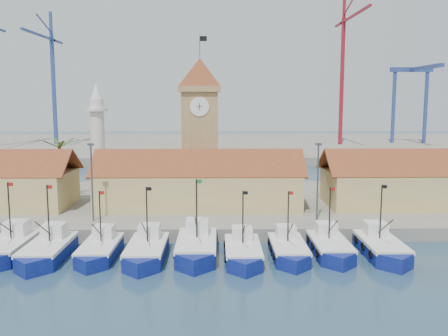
{
  "coord_description": "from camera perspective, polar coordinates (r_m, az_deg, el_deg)",
  "views": [
    {
      "loc": [
        2.42,
        -44.66,
        15.5
      ],
      "look_at": [
        3.25,
        18.0,
        6.84
      ],
      "focal_mm": 40.0,
      "sensor_mm": 36.0,
      "label": 1
    }
  ],
  "objects": [
    {
      "name": "boat_9",
      "position": [
        52.45,
        17.64,
        -8.82
      ],
      "size": [
        3.62,
        9.91,
        7.5
      ],
      "color": "navy",
      "rests_on": "ground"
    },
    {
      "name": "boat_7",
      "position": [
        50.04,
        7.41,
        -9.39
      ],
      "size": [
        3.33,
        9.14,
        6.91
      ],
      "color": "navy",
      "rests_on": "ground"
    },
    {
      "name": "lamp_posts",
      "position": [
        57.41,
        -2.67,
        -1.18
      ],
      "size": [
        80.7,
        0.25,
        9.03
      ],
      "color": "#3F3F44",
      "rests_on": "quay"
    },
    {
      "name": "boat_6",
      "position": [
        48.86,
        2.2,
        -9.73
      ],
      "size": [
        3.42,
        9.38,
        7.1
      ],
      "color": "navy",
      "rests_on": "ground"
    },
    {
      "name": "boat_1",
      "position": [
        54.28,
        -23.5,
        -8.51
      ],
      "size": [
        3.75,
        10.29,
        7.78
      ],
      "color": "navy",
      "rests_on": "ground"
    },
    {
      "name": "boat_2",
      "position": [
        51.97,
        -19.59,
        -9.04
      ],
      "size": [
        3.7,
        10.13,
        7.67
      ],
      "color": "navy",
      "rests_on": "ground"
    },
    {
      "name": "ground",
      "position": [
        47.34,
        -3.72,
        -11.26
      ],
      "size": [
        400.0,
        400.0,
        0.0
      ],
      "primitive_type": "plane",
      "color": "navy",
      "rests_on": "ground"
    },
    {
      "name": "hall_right",
      "position": [
        72.03,
        23.51,
        -1.99
      ],
      "size": [
        31.2,
        10.13,
        7.61
      ],
      "color": "tan",
      "rests_on": "quay"
    },
    {
      "name": "hall_center",
      "position": [
        65.72,
        -2.86,
        -2.23
      ],
      "size": [
        27.04,
        10.13,
        7.61
      ],
      "color": "tan",
      "rests_on": "quay"
    },
    {
      "name": "palm_tree",
      "position": [
        74.71,
        -18.22,
        0.36
      ],
      "size": [
        5.6,
        5.03,
        8.39
      ],
      "color": "brown",
      "rests_on": "quay"
    },
    {
      "name": "crane_red_right",
      "position": [
        152.82,
        13.56,
        11.86
      ],
      "size": [
        1.0,
        35.88,
        44.02
      ],
      "color": "maroon",
      "rests_on": "terminal"
    },
    {
      "name": "crane_blue_near",
      "position": [
        159.17,
        -19.14,
        10.42
      ],
      "size": [
        1.0,
        33.1,
        39.14
      ],
      "color": "navy",
      "rests_on": "terminal"
    },
    {
      "name": "boat_4",
      "position": [
        49.58,
        -8.87,
        -9.51
      ],
      "size": [
        3.61,
        9.88,
        7.47
      ],
      "color": "navy",
      "rests_on": "ground"
    },
    {
      "name": "boat_8",
      "position": [
        51.51,
        12.08,
        -8.96
      ],
      "size": [
        3.45,
        9.46,
        7.16
      ],
      "color": "navy",
      "rests_on": "ground"
    },
    {
      "name": "boat_5",
      "position": [
        50.05,
        -3.16,
        -9.19
      ],
      "size": [
        3.89,
        10.66,
        8.06
      ],
      "color": "navy",
      "rests_on": "ground"
    },
    {
      "name": "terminal",
      "position": [
        155.36,
        -1.65,
        2.51
      ],
      "size": [
        240.0,
        80.0,
        2.0
      ],
      "primitive_type": "cube",
      "color": "gray",
      "rests_on": "ground"
    },
    {
      "name": "quay",
      "position": [
        70.27,
        -2.73,
        -4.26
      ],
      "size": [
        140.0,
        32.0,
        1.5
      ],
      "primitive_type": "cube",
      "color": "gray",
      "rests_on": "ground"
    },
    {
      "name": "minaret",
      "position": [
        74.94,
        -14.22,
        3.21
      ],
      "size": [
        3.0,
        3.0,
        16.3
      ],
      "color": "silver",
      "rests_on": "quay"
    },
    {
      "name": "clock_tower",
      "position": [
        70.79,
        -2.73,
        4.99
      ],
      "size": [
        5.8,
        5.8,
        22.7
      ],
      "color": "tan",
      "rests_on": "quay"
    },
    {
      "name": "boat_3",
      "position": [
        51.01,
        -14.06,
        -9.22
      ],
      "size": [
        3.36,
        9.19,
        6.96
      ],
      "color": "navy",
      "rests_on": "ground"
    },
    {
      "name": "gantry",
      "position": [
        162.68,
        20.99,
        8.95
      ],
      "size": [
        13.0,
        22.0,
        23.2
      ],
      "color": "navy",
      "rests_on": "terminal"
    }
  ]
}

